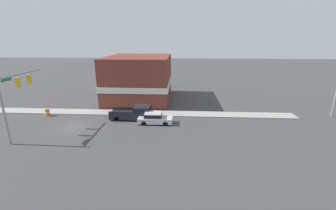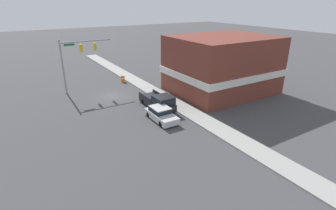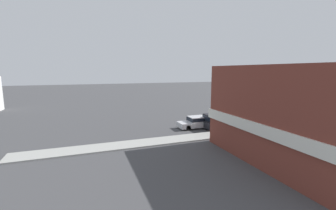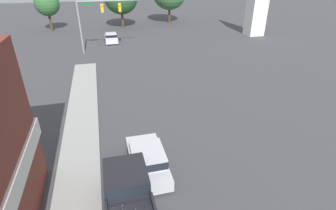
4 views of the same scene
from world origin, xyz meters
TOP-DOWN VIEW (x-y plane):
  - ground_plane at (0.00, 0.00)m, footprint 200.00×200.00m
  - sidewalk_curb at (-5.70, 0.00)m, footprint 2.40×60.00m
  - near_signal_assembly at (3.00, -4.51)m, footprint 7.10×0.49m
  - car_lead at (-1.84, 10.07)m, footprint 1.93×4.50m
  - pickup_truck_parked at (-3.23, 7.25)m, footprint 2.13×5.68m
  - construction_barrel at (-3.90, -5.74)m, footprint 0.61×0.61m
  - corner_brick_building at (-14.17, 5.93)m, footprint 13.84×11.11m

SIDE VIEW (x-z plane):
  - ground_plane at x=0.00m, z-range 0.00..0.00m
  - sidewalk_curb at x=-5.70m, z-range 0.00..0.14m
  - construction_barrel at x=-3.90m, z-range 0.01..1.02m
  - car_lead at x=-1.84m, z-range 0.03..1.52m
  - pickup_truck_parked at x=-3.23m, z-range -0.02..1.90m
  - corner_brick_building at x=-14.17m, z-range -0.09..7.68m
  - near_signal_assembly at x=3.00m, z-range 1.66..9.16m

